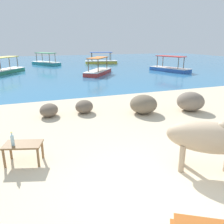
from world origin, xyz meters
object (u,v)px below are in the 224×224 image
at_px(boat_green, 6,70).
at_px(boat_yellow, 101,61).
at_px(low_bench_table, 23,147).
at_px(bottle, 12,140).
at_px(boat_blue, 170,68).
at_px(boat_teal, 46,62).
at_px(boat_red, 98,71).
at_px(cow, 211,138).

xyz_separation_m(boat_green, boat_yellow, (9.77, 5.23, 0.00)).
bearing_deg(low_bench_table, boat_green, 112.22).
bearing_deg(bottle, boat_blue, 45.43).
xyz_separation_m(low_bench_table, boat_yellow, (8.44, 20.97, -0.12)).
distance_m(low_bench_table, boat_blue, 16.88).
relative_size(boat_teal, boat_red, 1.01).
xyz_separation_m(cow, boat_green, (-4.69, 17.36, -0.47)).
relative_size(bottle, boat_teal, 0.08).
relative_size(low_bench_table, boat_red, 0.24).
distance_m(boat_green, boat_yellow, 11.09).
height_order(low_bench_table, boat_yellow, boat_yellow).
height_order(cow, bottle, cow).
distance_m(low_bench_table, boat_red, 13.69).
bearing_deg(boat_yellow, boat_green, 39.36).
bearing_deg(boat_yellow, boat_red, 81.87).
bearing_deg(low_bench_table, cow, -8.46).
height_order(boat_teal, boat_yellow, same).
height_order(boat_teal, boat_green, same).
xyz_separation_m(boat_teal, boat_blue, (9.45, -9.52, 0.00)).
distance_m(low_bench_table, boat_yellow, 22.60).
bearing_deg(low_bench_table, boat_teal, 101.24).
bearing_deg(boat_green, bottle, -142.96).
xyz_separation_m(bottle, boat_teal, (2.50, 21.65, -0.31)).
bearing_deg(boat_teal, low_bench_table, 140.11).
height_order(cow, boat_blue, boat_blue).
distance_m(bottle, boat_red, 13.79).
relative_size(low_bench_table, bottle, 2.89).
bearing_deg(low_bench_table, boat_red, 83.76).
distance_m(boat_teal, boat_red, 9.61).
distance_m(cow, boat_yellow, 23.16).
bearing_deg(boat_red, cow, -152.30).
bearing_deg(boat_yellow, boat_blue, 121.80).
xyz_separation_m(boat_teal, boat_yellow, (6.12, -0.65, 0.00)).
distance_m(cow, boat_green, 17.99).
xyz_separation_m(boat_teal, boat_green, (-3.66, -5.88, 0.00)).
relative_size(low_bench_table, boat_green, 0.23).
bearing_deg(boat_green, low_bench_table, -142.31).
bearing_deg(bottle, cow, -24.31).
xyz_separation_m(boat_blue, boat_yellow, (-3.33, 8.87, 0.00)).
bearing_deg(boat_blue, cow, 129.30).
relative_size(low_bench_table, boat_blue, 0.22).
bearing_deg(boat_yellow, low_bench_table, 79.28).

